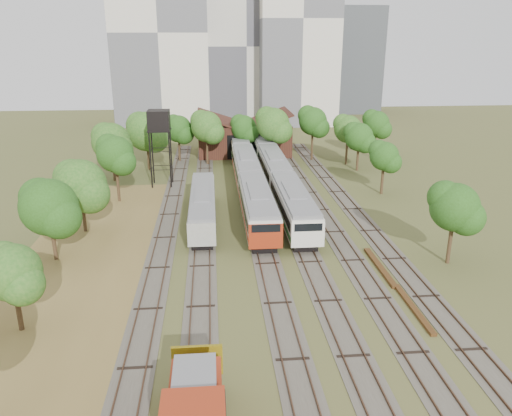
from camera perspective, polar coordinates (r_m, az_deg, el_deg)
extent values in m
plane|color=#475123|center=(37.31, 6.30, -13.07)|extent=(240.00, 240.00, 0.00)
cube|color=brown|center=(45.06, -19.18, -8.14)|extent=(14.00, 60.00, 0.04)
cube|color=#4C473D|center=(59.56, -9.87, -0.74)|extent=(2.60, 80.00, 0.06)
cube|color=#472D1E|center=(59.60, -10.56, -0.67)|extent=(0.08, 80.00, 0.14)
cube|color=#472D1E|center=(59.47, -9.18, -0.63)|extent=(0.08, 80.00, 0.14)
cube|color=#4C473D|center=(59.35, -6.02, -0.63)|extent=(2.60, 80.00, 0.06)
cube|color=#472D1E|center=(59.33, -6.72, -0.56)|extent=(0.08, 80.00, 0.14)
cube|color=#472D1E|center=(59.31, -5.33, -0.53)|extent=(0.08, 80.00, 0.14)
cube|color=#4C473D|center=(59.53, -0.24, -0.46)|extent=(2.60, 80.00, 0.06)
cube|color=#472D1E|center=(59.44, -0.93, -0.40)|extent=(0.08, 80.00, 0.14)
cube|color=#472D1E|center=(59.56, 0.45, -0.36)|extent=(0.08, 80.00, 0.14)
cube|color=#4C473D|center=(59.98, 3.57, -0.35)|extent=(2.60, 80.00, 0.06)
cube|color=#472D1E|center=(59.85, 2.89, -0.28)|extent=(0.08, 80.00, 0.14)
cube|color=#472D1E|center=(60.06, 4.25, -0.24)|extent=(0.08, 80.00, 0.14)
cube|color=#4C473D|center=(60.70, 7.31, -0.23)|extent=(2.60, 80.00, 0.06)
cube|color=#472D1E|center=(60.52, 6.65, -0.17)|extent=(0.08, 80.00, 0.14)
cube|color=#472D1E|center=(60.82, 7.97, -0.13)|extent=(0.08, 80.00, 0.14)
cube|color=#4C473D|center=(61.66, 10.94, -0.12)|extent=(2.60, 80.00, 0.06)
cube|color=#472D1E|center=(61.44, 10.30, -0.06)|extent=(0.08, 80.00, 0.14)
cube|color=#472D1E|center=(61.83, 11.59, -0.02)|extent=(0.08, 80.00, 0.14)
cube|color=black|center=(55.16, 0.16, -1.59)|extent=(2.42, 15.64, 0.88)
cube|color=silver|center=(54.56, 0.16, 0.20)|extent=(3.19, 17.00, 2.75)
cube|color=black|center=(54.45, 0.17, 0.53)|extent=(3.25, 15.64, 0.94)
cube|color=slate|center=(54.08, 0.17, 1.78)|extent=(2.94, 16.66, 0.40)
cube|color=maroon|center=(54.80, 0.16, -0.56)|extent=(3.25, 16.66, 0.50)
cube|color=maroon|center=(46.71, 1.12, -3.24)|extent=(3.23, 0.25, 2.48)
cube|color=black|center=(71.77, -1.13, 3.25)|extent=(2.42, 15.64, 0.88)
cube|color=silver|center=(71.31, -1.14, 4.65)|extent=(3.19, 17.00, 2.75)
cube|color=black|center=(71.23, -1.14, 4.91)|extent=(3.25, 15.64, 0.94)
cube|color=slate|center=(70.95, -1.15, 5.89)|extent=(2.94, 16.66, 0.40)
cube|color=maroon|center=(71.50, -1.13, 4.05)|extent=(3.25, 16.66, 0.50)
cube|color=black|center=(55.66, 4.27, -1.46)|extent=(2.38, 15.64, 0.87)
cube|color=silver|center=(55.07, 4.31, 0.29)|extent=(3.14, 17.00, 2.71)
cube|color=black|center=(54.97, 4.32, 0.61)|extent=(3.20, 15.64, 0.92)
cube|color=slate|center=(54.60, 4.35, 1.83)|extent=(2.89, 16.66, 0.39)
cube|color=#165A1F|center=(55.32, 4.29, -0.46)|extent=(3.20, 16.66, 0.49)
cube|color=silver|center=(47.31, 5.95, -3.09)|extent=(3.18, 0.25, 2.44)
cube|color=black|center=(72.16, 2.05, 3.32)|extent=(2.38, 15.64, 0.87)
cube|color=silver|center=(71.71, 2.06, 4.69)|extent=(3.14, 17.00, 2.71)
cube|color=black|center=(71.63, 2.06, 4.95)|extent=(3.20, 15.64, 0.92)
cube|color=slate|center=(71.35, 2.08, 5.90)|extent=(2.89, 16.66, 0.39)
cube|color=#165A1F|center=(71.90, 2.05, 4.11)|extent=(3.20, 16.66, 0.49)
cube|color=black|center=(89.05, 0.65, 6.30)|extent=(2.38, 15.64, 0.87)
cube|color=silver|center=(88.68, 0.65, 7.42)|extent=(3.14, 17.00, 2.71)
cube|color=black|center=(88.62, 0.65, 7.63)|extent=(3.20, 15.64, 0.92)
cube|color=slate|center=(88.39, 0.66, 8.41)|extent=(2.89, 16.66, 0.39)
cube|color=#165A1F|center=(88.83, 0.65, 6.95)|extent=(3.20, 16.66, 0.49)
cube|color=black|center=(89.71, -1.97, 6.37)|extent=(2.28, 14.72, 0.83)
cube|color=silver|center=(89.36, -1.99, 7.44)|extent=(3.01, 16.00, 2.59)
cube|color=black|center=(89.30, -1.99, 7.63)|extent=(3.07, 14.72, 0.88)
cube|color=slate|center=(89.08, -2.00, 8.37)|extent=(2.76, 15.68, 0.37)
cube|color=#165A1F|center=(89.51, -1.98, 6.98)|extent=(3.07, 15.68, 0.47)
cube|color=silver|center=(81.62, -1.67, 6.26)|extent=(3.05, 0.25, 2.33)
cube|color=maroon|center=(28.16, -6.88, -20.56)|extent=(2.75, 4.40, 1.65)
cube|color=gold|center=(30.70, -6.73, -16.92)|extent=(2.97, 0.20, 1.98)
cube|color=slate|center=(26.42, -7.08, -18.61)|extent=(2.20, 3.60, 0.22)
cube|color=black|center=(56.67, -6.06, -1.20)|extent=(2.07, 16.56, 0.75)
cube|color=gray|center=(56.17, -6.11, 0.29)|extent=(2.73, 18.00, 2.35)
cube|color=black|center=(56.08, -6.12, 0.56)|extent=(2.79, 16.56, 0.80)
cube|color=slate|center=(55.76, -6.16, 1.60)|extent=(2.51, 17.64, 0.34)
cylinder|color=black|center=(69.81, -11.95, 5.30)|extent=(0.19, 0.19, 7.72)
cylinder|color=black|center=(69.55, -9.81, 5.38)|extent=(0.19, 0.19, 7.72)
cylinder|color=black|center=(72.34, -11.73, 5.77)|extent=(0.19, 0.19, 7.72)
cylinder|color=black|center=(72.08, -9.66, 5.85)|extent=(0.19, 0.19, 7.72)
cube|color=black|center=(70.16, -10.98, 8.73)|extent=(3.04, 3.04, 0.20)
cube|color=black|center=(69.94, -11.05, 9.86)|extent=(2.90, 2.90, 2.61)
cube|color=#523317|center=(46.59, 13.97, -6.55)|extent=(0.53, 7.99, 0.27)
cube|color=#523317|center=(40.64, 17.54, -10.85)|extent=(0.47, 7.44, 0.24)
cube|color=#381A14|center=(90.78, -1.41, 8.03)|extent=(16.00, 11.00, 5.50)
cube|color=#381A14|center=(90.05, -4.01, 10.06)|extent=(8.45, 11.55, 2.96)
cube|color=#381A14|center=(90.57, 1.14, 10.15)|extent=(8.45, 11.55, 2.96)
cube|color=black|center=(85.55, -1.16, 6.99)|extent=(6.40, 0.15, 4.12)
cylinder|color=#382616|center=(39.27, -25.53, -10.25)|extent=(0.36, 0.36, 3.55)
sphere|color=#244C14|center=(38.10, -26.10, -6.61)|extent=(3.98, 3.98, 3.98)
cylinder|color=#382616|center=(49.84, -22.13, -3.34)|extent=(0.36, 0.36, 4.08)
sphere|color=#244C14|center=(48.82, -22.58, 0.09)|extent=(5.22, 5.22, 5.22)
cylinder|color=#382616|center=(56.10, -19.10, -0.60)|extent=(0.36, 0.36, 4.03)
sphere|color=#244C14|center=(55.20, -19.44, 2.45)|extent=(5.47, 5.47, 5.47)
cylinder|color=#382616|center=(65.29, -15.51, 2.77)|extent=(0.36, 0.36, 4.81)
sphere|color=#244C14|center=(64.41, -15.80, 5.95)|extent=(4.55, 4.55, 4.55)
cylinder|color=#382616|center=(75.29, -15.98, 4.66)|extent=(0.36, 0.36, 4.46)
sphere|color=#244C14|center=(74.57, -16.21, 7.23)|extent=(5.51, 5.51, 5.51)
cylinder|color=#382616|center=(80.67, -12.22, 5.97)|extent=(0.36, 0.36, 4.75)
sphere|color=#244C14|center=(79.96, -12.40, 8.54)|extent=(6.09, 6.09, 6.09)
cylinder|color=#382616|center=(85.47, -8.76, 6.73)|extent=(0.36, 0.36, 4.30)
sphere|color=#244C14|center=(84.86, -8.87, 8.92)|extent=(4.49, 4.49, 4.49)
cylinder|color=#382616|center=(82.65, -5.60, 6.66)|extent=(0.36, 0.36, 4.88)
sphere|color=#244C14|center=(81.95, -5.68, 9.23)|extent=(4.99, 4.99, 4.99)
cylinder|color=#382616|center=(85.71, -1.37, 6.95)|extent=(0.36, 0.36, 4.24)
sphere|color=#244C14|center=(85.10, -1.39, 9.11)|extent=(4.31, 4.31, 4.31)
cylinder|color=#382616|center=(81.81, 1.93, 6.73)|extent=(0.36, 0.36, 5.22)
sphere|color=#244C14|center=(81.07, 1.96, 9.52)|extent=(5.34, 5.34, 5.34)
cylinder|color=#382616|center=(85.66, 6.42, 7.17)|extent=(0.36, 0.36, 5.21)
sphere|color=#244C14|center=(84.95, 6.52, 9.83)|extent=(4.70, 4.70, 4.70)
cylinder|color=#382616|center=(83.58, 10.32, 6.47)|extent=(0.36, 0.36, 4.57)
sphere|color=#244C14|center=(82.92, 10.46, 8.86)|extent=(4.48, 4.48, 4.48)
cylinder|color=#382616|center=(88.80, 13.41, 7.02)|extent=(0.36, 0.36, 4.71)
sphere|color=#244C14|center=(88.17, 13.59, 9.34)|extent=(4.38, 4.38, 4.38)
cylinder|color=#382616|center=(48.80, 21.29, -3.58)|extent=(0.36, 0.36, 4.27)
sphere|color=#244C14|center=(47.72, 21.75, 0.09)|extent=(4.38, 4.38, 4.38)
cylinder|color=#382616|center=(68.23, 14.24, 3.21)|extent=(0.36, 0.36, 4.03)
sphere|color=#244C14|center=(67.50, 14.45, 5.76)|extent=(3.79, 3.79, 3.79)
cylinder|color=#382616|center=(79.80, 11.54, 5.67)|extent=(0.36, 0.36, 4.17)
sphere|color=#244C14|center=(79.16, 11.69, 7.94)|extent=(4.37, 4.37, 4.37)
cube|color=beige|center=(126.52, -10.82, 19.05)|extent=(22.00, 16.00, 42.00)
cube|color=beige|center=(131.32, -1.37, 18.02)|extent=(20.00, 18.00, 36.00)
cube|color=beige|center=(124.84, 4.75, 20.68)|extent=(18.00, 16.00, 48.00)
cube|color=#414549|center=(146.91, 11.44, 16.19)|extent=(12.00, 12.00, 28.00)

